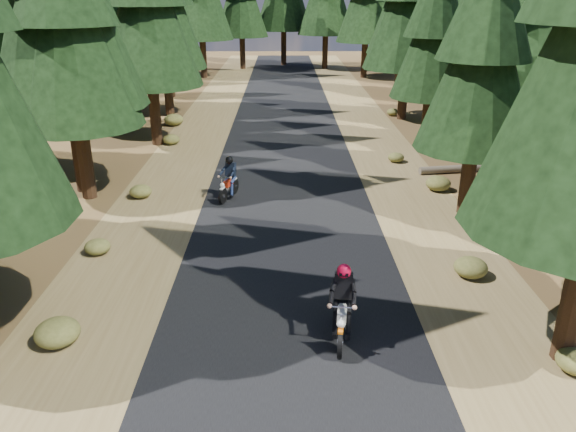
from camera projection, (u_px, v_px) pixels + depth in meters
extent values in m
plane|color=#452F18|center=(289.00, 275.00, 15.03)|extent=(120.00, 120.00, 0.00)
cube|color=black|center=(287.00, 208.00, 19.66)|extent=(6.00, 100.00, 0.01)
cube|color=brown|center=(156.00, 208.00, 19.62)|extent=(3.20, 100.00, 0.01)
cube|color=brown|center=(418.00, 207.00, 19.71)|extent=(3.20, 100.00, 0.01)
cylinder|color=black|center=(80.00, 126.00, 19.69)|extent=(0.51, 0.51, 5.34)
cone|color=black|center=(66.00, 26.00, 18.45)|extent=(4.54, 4.54, 6.68)
cylinder|color=black|center=(471.00, 149.00, 18.40)|extent=(0.48, 0.48, 4.52)
cone|color=black|center=(483.00, 60.00, 17.34)|extent=(3.84, 3.84, 5.65)
cylinder|color=black|center=(73.00, 106.00, 20.22)|extent=(0.56, 0.56, 6.43)
cylinder|color=black|center=(509.00, 111.00, 20.87)|extent=(0.53, 0.53, 5.84)
cone|color=black|center=(524.00, 6.00, 19.51)|extent=(4.96, 4.96, 7.30)
cylinder|color=black|center=(16.00, 103.00, 23.10)|extent=(0.52, 0.52, 5.56)
cone|color=black|center=(0.00, 13.00, 21.81)|extent=(4.73, 4.73, 6.95)
cylinder|color=black|center=(553.00, 90.00, 23.52)|extent=(0.56, 0.56, 6.43)
cylinder|color=black|center=(153.00, 86.00, 26.79)|extent=(0.53, 0.53, 5.72)
cone|color=black|center=(146.00, 6.00, 25.46)|extent=(4.86, 4.86, 7.15)
cylinder|color=black|center=(429.00, 97.00, 27.30)|extent=(0.48, 0.48, 4.51)
cone|color=black|center=(434.00, 37.00, 26.25)|extent=(3.83, 3.83, 5.64)
cylinder|color=black|center=(99.00, 71.00, 29.38)|extent=(0.55, 0.55, 6.37)
cylinder|color=black|center=(484.00, 69.00, 29.51)|extent=(0.56, 0.56, 6.47)
cylinder|color=black|center=(167.00, 68.00, 33.17)|extent=(0.53, 0.53, 5.64)
cone|color=black|center=(162.00, 5.00, 31.86)|extent=(4.79, 4.79, 7.05)
cylinder|color=black|center=(405.00, 69.00, 32.31)|extent=(0.53, 0.53, 5.83)
cone|color=black|center=(410.00, 1.00, 30.96)|extent=(4.95, 4.95, 7.29)
cylinder|color=black|center=(113.00, 65.00, 35.46)|extent=(0.52, 0.52, 5.45)
cone|color=black|center=(107.00, 8.00, 34.19)|extent=(4.63, 4.63, 6.81)
cylinder|color=black|center=(461.00, 69.00, 36.68)|extent=(0.48, 0.48, 4.61)
cone|color=black|center=(466.00, 23.00, 35.60)|extent=(3.92, 3.92, 5.77)
cylinder|color=black|center=(170.00, 65.00, 39.60)|extent=(0.48, 0.48, 4.42)
cone|color=black|center=(166.00, 24.00, 38.57)|extent=(3.76, 3.76, 5.52)
cylinder|color=black|center=(400.00, 54.00, 40.39)|extent=(0.53, 0.53, 5.76)
cone|color=black|center=(404.00, 0.00, 39.05)|extent=(4.90, 4.90, 7.21)
cylinder|color=black|center=(136.00, 55.00, 44.44)|extent=(0.49, 0.49, 4.75)
cone|color=black|center=(132.00, 15.00, 43.33)|extent=(4.04, 4.04, 5.93)
cylinder|color=black|center=(450.00, 49.00, 43.86)|extent=(0.53, 0.53, 5.66)
cone|color=black|center=(456.00, 1.00, 42.54)|extent=(4.81, 4.81, 7.07)
cylinder|color=black|center=(71.00, 59.00, 34.13)|extent=(0.56, 0.56, 6.40)
cylinder|color=black|center=(475.00, 55.00, 38.15)|extent=(0.54, 0.54, 6.00)
cylinder|color=black|center=(558.00, 75.00, 30.82)|extent=(0.52, 0.52, 5.60)
cone|color=black|center=(570.00, 7.00, 29.51)|extent=(4.76, 4.76, 7.00)
cylinder|color=black|center=(202.00, 40.00, 48.10)|extent=(0.56, 0.56, 6.40)
cylinder|color=black|center=(365.00, 42.00, 48.30)|extent=(0.54, 0.54, 6.00)
cylinder|color=black|center=(174.00, 35.00, 50.78)|extent=(0.57, 0.57, 6.80)
cylinder|color=black|center=(394.00, 37.00, 51.04)|extent=(0.56, 0.56, 6.40)
cylinder|color=black|center=(242.00, 37.00, 53.77)|extent=(0.54, 0.54, 6.00)
cylinder|color=black|center=(325.00, 34.00, 53.77)|extent=(0.56, 0.56, 6.40)
cylinder|color=black|center=(284.00, 30.00, 56.44)|extent=(0.57, 0.57, 6.80)
cylinder|color=black|center=(130.00, 45.00, 47.27)|extent=(0.52, 0.52, 5.60)
cone|color=black|center=(126.00, 1.00, 45.96)|extent=(4.76, 4.76, 7.00)
cylinder|color=black|center=(438.00, 43.00, 47.43)|extent=(0.54, 0.54, 6.00)
cylinder|color=#4C4233|center=(476.00, 168.00, 23.58)|extent=(4.99, 1.14, 0.32)
ellipsoid|color=#474C1E|center=(57.00, 332.00, 11.99)|extent=(0.96, 0.96, 0.58)
ellipsoid|color=#474C1E|center=(439.00, 132.00, 28.97)|extent=(1.05, 1.05, 0.63)
ellipsoid|color=#474C1E|center=(396.00, 157.00, 24.86)|extent=(0.71, 0.71, 0.43)
ellipsoid|color=#474C1E|center=(174.00, 120.00, 31.60)|extent=(1.08, 1.08, 0.65)
ellipsoid|color=#474C1E|center=(576.00, 361.00, 11.14)|extent=(0.78, 0.78, 0.47)
ellipsoid|color=#474C1E|center=(471.00, 267.00, 14.86)|extent=(0.89, 0.89, 0.53)
ellipsoid|color=#474C1E|center=(393.00, 112.00, 34.12)|extent=(0.73, 0.73, 0.44)
ellipsoid|color=#474C1E|center=(171.00, 140.00, 27.71)|extent=(0.82, 0.82, 0.49)
ellipsoid|color=#474C1E|center=(141.00, 191.00, 20.56)|extent=(0.80, 0.80, 0.48)
ellipsoid|color=#474C1E|center=(97.00, 247.00, 16.16)|extent=(0.73, 0.73, 0.44)
ellipsoid|color=#474C1E|center=(438.00, 183.00, 21.29)|extent=(0.94, 0.94, 0.56)
cube|color=black|center=(343.00, 292.00, 11.82)|extent=(0.42, 0.29, 0.56)
sphere|color=red|center=(344.00, 275.00, 11.67)|extent=(0.35, 0.35, 0.31)
cube|color=black|center=(228.00, 171.00, 20.15)|extent=(0.40, 0.31, 0.50)
sphere|color=black|center=(228.00, 161.00, 20.01)|extent=(0.35, 0.35, 0.28)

